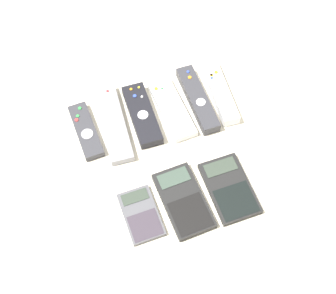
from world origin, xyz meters
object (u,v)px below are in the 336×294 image
Objects in this scene: calculator_0 at (141,214)px; calculator_2 at (229,188)px; remote_3 at (172,109)px; remote_5 at (220,92)px; remote_1 at (113,123)px; remote_0 at (86,131)px; remote_4 at (197,99)px; remote_2 at (142,115)px; calculator_1 at (183,201)px.

calculator_2 reaches higher than calculator_0.
remote_3 is 0.96× the size of remote_5.
remote_1 is at bearing 174.49° from remote_3.
remote_5 is (0.27, 0.00, 0.00)m from remote_1.
remote_4 reaches higher than remote_0.
remote_3 is 0.93× the size of remote_4.
remote_3 is 1.47× the size of calculator_0.
remote_2 is at bearing 172.74° from remote_3.
remote_2 is 1.03× the size of calculator_1.
calculator_0 is at bearing -87.99° from remote_1.
remote_5 is at bearing 39.67° from calculator_0.
remote_1 is 0.25m from calculator_1.
remote_1 is 1.20× the size of remote_3.
remote_3 is 0.28m from calculator_0.
remote_1 is 0.07m from remote_2.
remote_4 reaches higher than calculator_1.
remote_2 is 1.40× the size of calculator_0.
remote_2 is 0.20m from remote_5.
remote_0 is at bearing -175.94° from remote_5.
remote_4 is at bearing -3.22° from remote_0.
calculator_2 is at bearing -81.53° from remote_3.
remote_3 is 0.24m from calculator_1.
calculator_0 is (-0.07, -0.24, -0.01)m from remote_2.
remote_0 is 0.90× the size of remote_2.
remote_4 is 1.03× the size of remote_5.
remote_4 is (0.14, 0.00, 0.00)m from remote_2.
remote_2 is at bearing 116.27° from calculator_2.
remote_4 is at bearing 85.24° from calculator_2.
calculator_2 is at bearing -94.50° from remote_4.
remote_4 is at bearing 59.65° from calculator_1.
remote_1 is 1.41× the size of calculator_2.
remote_0 is at bearing 136.17° from calculator_2.
remote_1 is 1.26× the size of remote_2.
remote_2 reaches higher than remote_0.
remote_5 reaches higher than calculator_2.
remote_0 is 0.71× the size of remote_1.
remote_5 is 1.53× the size of calculator_0.
remote_1 is at bearing 107.44° from calculator_1.
remote_2 is at bearing -3.46° from remote_0.
remote_1 is 0.21m from remote_4.
remote_0 and remote_3 have the same top height.
calculator_0 is 0.20m from calculator_2.
remote_0 is 0.36m from calculator_2.
calculator_1 is at bearing -117.62° from remote_4.
remote_1 is at bearing 87.26° from calculator_0.
remote_4 is 0.06m from remote_5.
remote_0 is 0.85× the size of remote_3.
calculator_0 is at bearing 177.99° from calculator_2.
remote_4 is 0.27m from calculator_1.
remote_3 is 0.07m from remote_4.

